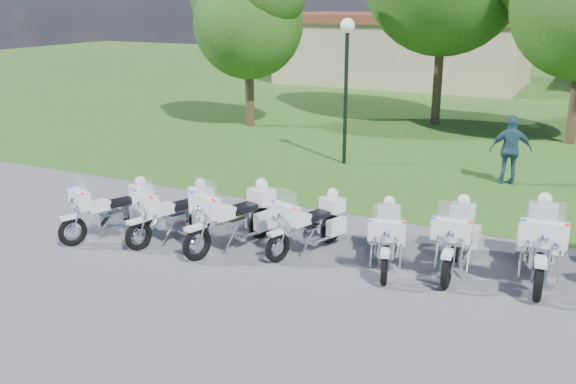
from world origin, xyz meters
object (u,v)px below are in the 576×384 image
at_px(motorcycle_5, 456,236).
at_px(motorcycle_0, 113,208).
at_px(motorcycle_4, 387,236).
at_px(lamp_post, 347,56).
at_px(motorcycle_2, 235,216).
at_px(motorcycle_1, 175,211).
at_px(bystander_c, 511,150).
at_px(motorcycle_6, 541,241).
at_px(motorcycle_3, 310,222).

bearing_deg(motorcycle_5, motorcycle_0, 8.49).
xyz_separation_m(motorcycle_4, motorcycle_5, (1.23, 0.45, 0.04)).
distance_m(motorcycle_4, lamp_post, 8.47).
bearing_deg(motorcycle_2, motorcycle_4, -153.76).
height_order(motorcycle_1, bystander_c, bystander_c).
bearing_deg(motorcycle_0, lamp_post, -81.49).
bearing_deg(motorcycle_0, motorcycle_6, -144.81).
bearing_deg(motorcycle_0, motorcycle_4, -146.30).
bearing_deg(motorcycle_0, bystander_c, -108.09).
xyz_separation_m(motorcycle_1, motorcycle_4, (4.52, 0.64, -0.01)).
bearing_deg(bystander_c, motorcycle_4, 61.76).
relative_size(motorcycle_2, lamp_post, 0.53).
bearing_deg(lamp_post, motorcycle_3, -73.98).
height_order(motorcycle_0, motorcycle_4, motorcycle_0).
relative_size(motorcycle_4, lamp_post, 0.48).
relative_size(motorcycle_0, motorcycle_4, 0.98).
bearing_deg(motorcycle_6, motorcycle_5, 5.55).
relative_size(motorcycle_1, motorcycle_3, 1.03).
bearing_deg(motorcycle_1, motorcycle_3, -147.28).
distance_m(motorcycle_0, motorcycle_2, 2.80).
bearing_deg(motorcycle_2, motorcycle_0, 30.37).
bearing_deg(motorcycle_5, motorcycle_6, -172.87).
height_order(motorcycle_0, lamp_post, lamp_post).
distance_m(motorcycle_2, lamp_post, 8.06).
bearing_deg(motorcycle_3, motorcycle_5, -152.45).
relative_size(motorcycle_6, bystander_c, 1.33).
xyz_separation_m(motorcycle_5, motorcycle_6, (1.49, 0.28, 0.07)).
distance_m(motorcycle_0, motorcycle_1, 1.41).
xyz_separation_m(motorcycle_3, motorcycle_6, (4.37, 0.68, 0.11)).
bearing_deg(motorcycle_5, lamp_post, -57.28).
distance_m(motorcycle_5, motorcycle_6, 1.52).
distance_m(motorcycle_1, motorcycle_6, 7.36).
bearing_deg(lamp_post, motorcycle_0, -104.79).
distance_m(motorcycle_2, bystander_c, 8.68).
relative_size(motorcycle_0, motorcycle_6, 0.81).
bearing_deg(bystander_c, lamp_post, -19.21).
height_order(motorcycle_5, motorcycle_6, motorcycle_6).
height_order(motorcycle_6, lamp_post, lamp_post).
height_order(motorcycle_1, motorcycle_3, motorcycle_1).
relative_size(motorcycle_2, motorcycle_6, 0.91).
distance_m(motorcycle_1, motorcycle_5, 5.84).
xyz_separation_m(motorcycle_0, motorcycle_3, (4.20, 1.12, -0.02)).
xyz_separation_m(motorcycle_3, lamp_post, (-2.03, 7.08, 2.72)).
bearing_deg(motorcycle_4, motorcycle_1, -7.70).
relative_size(motorcycle_3, bystander_c, 1.07).
bearing_deg(motorcycle_1, motorcycle_6, -150.04).
xyz_separation_m(motorcycle_0, bystander_c, (7.13, 8.09, 0.34)).
relative_size(motorcycle_5, motorcycle_6, 0.91).
xyz_separation_m(motorcycle_1, bystander_c, (5.79, 7.65, 0.34)).
bearing_deg(lamp_post, bystander_c, -1.27).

